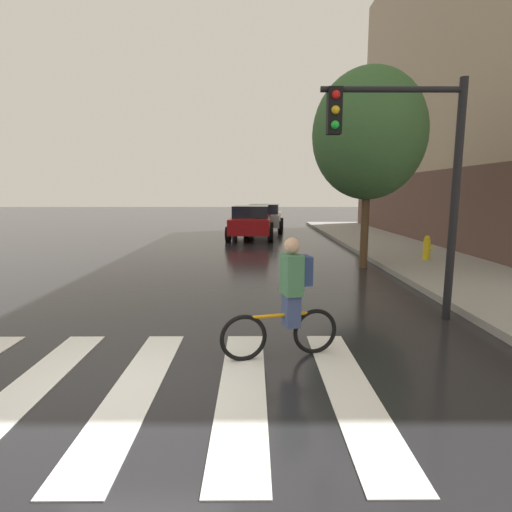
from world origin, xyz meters
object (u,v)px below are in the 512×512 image
Objects in this scene: traffic_light_near at (410,159)px; street_tree_near at (369,135)px; sedan_mid at (251,221)px; cyclist at (289,298)px; sedan_far at (265,217)px; fire_hydrant at (427,248)px.

street_tree_near is at bearing 82.18° from traffic_light_near.
cyclist reaches higher than sedan_mid.
sedan_mid is 13.55m from traffic_light_near.
traffic_light_near reaches higher than sedan_far.
fire_hydrant is at bearing -52.37° from sedan_mid.
street_tree_near reaches higher than traffic_light_near.
sedan_mid is 9.27m from street_tree_near.
street_tree_near is (0.70, 5.12, 1.11)m from traffic_light_near.
cyclist is at bearing -90.59° from sedan_far.
sedan_far is at bearing 113.22° from fire_hydrant.
fire_hydrant is (5.71, -7.41, -0.32)m from sedan_mid.
fire_hydrant is 0.13× the size of street_tree_near.
cyclist is 8.95m from fire_hydrant.
sedan_mid is at bearing 113.77° from street_tree_near.
traffic_light_near is 5.28m from street_tree_near.
traffic_light_near is at bearing -97.82° from street_tree_near.
sedan_far is 1.14× the size of traffic_light_near.
sedan_mid is 9.36m from fire_hydrant.
cyclist is at bearing -143.19° from traffic_light_near.
sedan_mid is at bearing 127.63° from fire_hydrant.
fire_hydrant is (2.90, 5.69, -2.33)m from traffic_light_near.
cyclist is (0.61, -14.75, -0.00)m from sedan_mid.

